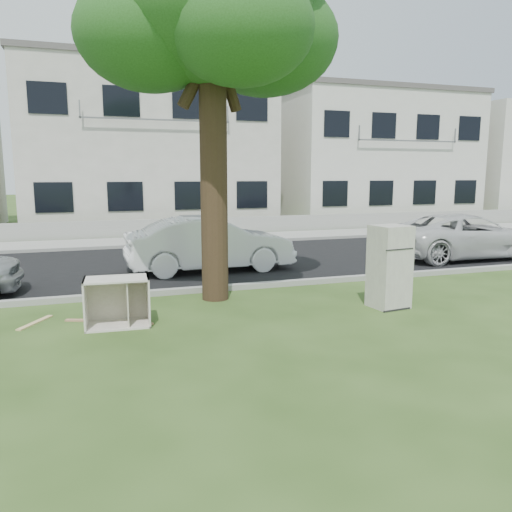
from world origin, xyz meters
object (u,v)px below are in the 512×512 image
object	(u,v)px
car_center	(210,244)
car_right	(466,236)
cabinet	(117,302)
fridge	(389,267)

from	to	relation	value
car_center	car_right	bearing A→B (deg)	-94.72
cabinet	car_right	xyz separation A→B (m)	(10.36, 3.78, 0.26)
fridge	car_center	world-z (taller)	fridge
fridge	car_right	xyz separation A→B (m)	(5.38, 4.16, -0.12)
car_right	fridge	bearing A→B (deg)	130.00
cabinet	fridge	bearing A→B (deg)	-1.23
cabinet	car_right	world-z (taller)	car_right
cabinet	car_center	xyz separation A→B (m)	(2.56, 4.22, 0.30)
fridge	cabinet	size ratio (longest dim) A/B	1.50
car_center	car_right	world-z (taller)	car_center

